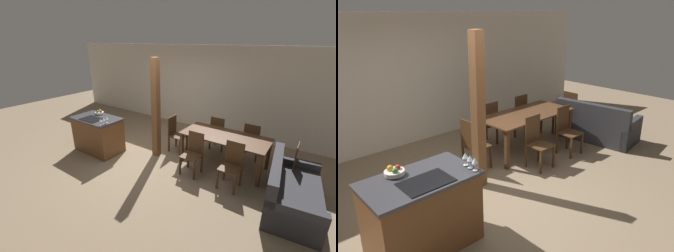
% 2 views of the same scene
% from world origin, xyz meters
% --- Properties ---
extents(ground_plane, '(16.00, 16.00, 0.00)m').
position_xyz_m(ground_plane, '(0.00, 0.00, 0.00)').
color(ground_plane, '#847056').
extents(wall_back, '(11.20, 0.08, 2.70)m').
position_xyz_m(wall_back, '(0.00, 2.80, 1.35)').
color(wall_back, silver).
rests_on(wall_back, ground_plane).
extents(kitchen_island, '(1.28, 0.78, 0.95)m').
position_xyz_m(kitchen_island, '(-1.29, -0.37, 0.47)').
color(kitchen_island, brown).
rests_on(kitchen_island, ground_plane).
extents(fruit_bowl, '(0.23, 0.23, 0.11)m').
position_xyz_m(fruit_bowl, '(-1.47, -0.12, 0.99)').
color(fruit_bowl, silver).
rests_on(fruit_bowl, kitchen_island).
extents(wine_glass_near, '(0.08, 0.08, 0.16)m').
position_xyz_m(wine_glass_near, '(-0.73, -0.68, 1.07)').
color(wine_glass_near, silver).
rests_on(wine_glass_near, kitchen_island).
extents(wine_glass_middle, '(0.08, 0.08, 0.16)m').
position_xyz_m(wine_glass_middle, '(-0.73, -0.58, 1.07)').
color(wine_glass_middle, silver).
rests_on(wine_glass_middle, kitchen_island).
extents(wine_glass_far, '(0.08, 0.08, 0.16)m').
position_xyz_m(wine_glass_far, '(-0.73, -0.49, 1.07)').
color(wine_glass_far, silver).
rests_on(wine_glass_far, kitchen_island).
extents(dining_table, '(1.97, 0.93, 0.77)m').
position_xyz_m(dining_table, '(1.77, 0.84, 0.68)').
color(dining_table, '#51331E').
rests_on(dining_table, ground_plane).
extents(dining_chair_near_left, '(0.40, 0.40, 0.95)m').
position_xyz_m(dining_chair_near_left, '(1.32, 0.15, 0.49)').
color(dining_chair_near_left, '#472D19').
rests_on(dining_chair_near_left, ground_plane).
extents(dining_chair_near_right, '(0.40, 0.40, 0.95)m').
position_xyz_m(dining_chair_near_right, '(2.21, 0.15, 0.49)').
color(dining_chair_near_right, '#472D19').
rests_on(dining_chair_near_right, ground_plane).
extents(dining_chair_far_left, '(0.40, 0.40, 0.95)m').
position_xyz_m(dining_chair_far_left, '(1.32, 1.53, 0.49)').
color(dining_chair_far_left, '#472D19').
rests_on(dining_chair_far_left, ground_plane).
extents(dining_chair_far_right, '(0.40, 0.40, 0.95)m').
position_xyz_m(dining_chair_far_right, '(2.21, 1.53, 0.49)').
color(dining_chair_far_right, '#472D19').
rests_on(dining_chair_far_right, ground_plane).
extents(dining_chair_head_end, '(0.40, 0.40, 0.95)m').
position_xyz_m(dining_chair_head_end, '(0.40, 0.84, 0.49)').
color(dining_chair_head_end, '#472D19').
rests_on(dining_chair_head_end, ground_plane).
extents(dining_chair_foot_end, '(0.40, 0.40, 0.95)m').
position_xyz_m(dining_chair_foot_end, '(3.13, 0.84, 0.49)').
color(dining_chair_foot_end, '#472D19').
rests_on(dining_chair_foot_end, ground_plane).
extents(couch, '(1.04, 1.75, 0.87)m').
position_xyz_m(couch, '(3.31, 0.15, 0.29)').
color(couch, '#2D2D33').
rests_on(couch, ground_plane).
extents(timber_post, '(0.17, 0.17, 2.48)m').
position_xyz_m(timber_post, '(0.14, 0.34, 1.24)').
color(timber_post, brown).
rests_on(timber_post, ground_plane).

